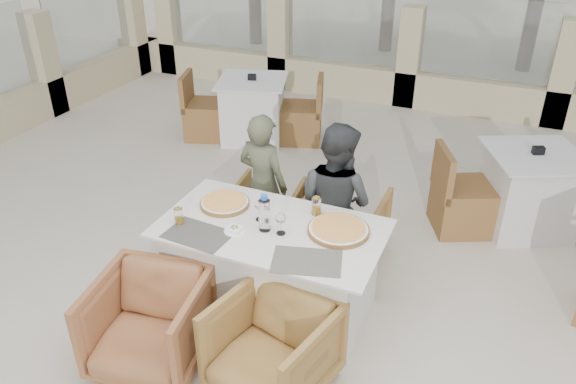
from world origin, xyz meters
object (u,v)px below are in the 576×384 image
at_px(dining_table, 272,271).
at_px(armchair_near_right, 272,347).
at_px(diner_right, 335,203).
at_px(armchair_far_right, 344,225).
at_px(bg_table_b, 528,191).
at_px(armchair_near_left, 150,324).
at_px(olive_dish, 234,229).
at_px(beer_glass_left, 179,216).
at_px(wine_glass_centre, 260,209).
at_px(water_bottle, 264,213).
at_px(beer_glass_right, 316,206).
at_px(diner_left, 263,184).
at_px(wine_glass_near, 281,222).
at_px(armchair_far_left, 268,210).
at_px(pizza_left, 225,203).
at_px(pizza_right, 339,229).
at_px(bg_table_a, 253,110).

xyz_separation_m(dining_table, armchair_near_right, (0.30, -0.65, -0.06)).
bearing_deg(diner_right, armchair_far_right, -72.40).
xyz_separation_m(armchair_near_right, bg_table_b, (1.39, 2.68, 0.06)).
bearing_deg(armchair_near_left, armchair_near_right, 0.28).
bearing_deg(olive_dish, beer_glass_left, -171.24).
distance_m(dining_table, beer_glass_left, 0.80).
relative_size(wine_glass_centre, bg_table_b, 0.11).
distance_m(armchair_near_right, bg_table_b, 3.02).
height_order(water_bottle, olive_dish, water_bottle).
height_order(beer_glass_right, diner_left, diner_left).
relative_size(beer_glass_right, armchair_near_right, 0.19).
xyz_separation_m(beer_glass_right, olive_dish, (-0.44, -0.44, -0.05)).
distance_m(water_bottle, armchair_far_right, 1.17).
xyz_separation_m(beer_glass_left, diner_right, (0.89, 0.86, -0.15)).
xyz_separation_m(armchair_near_left, diner_left, (0.12, 1.55, 0.31)).
bearing_deg(wine_glass_near, diner_left, 122.87).
distance_m(wine_glass_centre, armchair_far_left, 1.11).
relative_size(dining_table, armchair_far_right, 2.36).
xyz_separation_m(pizza_left, armchair_near_left, (-0.09, -0.92, -0.46)).
relative_size(wine_glass_near, beer_glass_left, 1.47).
distance_m(beer_glass_left, olive_dish, 0.42).
bearing_deg(bg_table_b, armchair_far_right, -167.02).
distance_m(beer_glass_right, armchair_far_left, 1.10).
bearing_deg(diner_right, bg_table_b, -116.84).
height_order(dining_table, bg_table_b, same).
bearing_deg(beer_glass_right, pizza_right, -35.85).
relative_size(dining_table, wine_glass_centre, 8.70).
bearing_deg(dining_table, water_bottle, -121.85).
bearing_deg(armchair_near_right, armchair_far_left, 129.54).
bearing_deg(armchair_near_left, diner_right, 52.01).
xyz_separation_m(pizza_right, wine_glass_centre, (-0.57, -0.07, 0.06)).
height_order(beer_glass_right, armchair_far_right, beer_glass_right).
height_order(armchair_near_right, diner_right, diner_right).
bearing_deg(pizza_left, water_bottle, -23.61).
distance_m(armchair_near_right, diner_right, 1.35).
relative_size(beer_glass_left, bg_table_b, 0.08).
relative_size(armchair_far_left, bg_table_b, 0.37).
bearing_deg(diner_left, bg_table_a, -52.25).
distance_m(armchair_near_left, armchair_near_right, 0.85).
bearing_deg(water_bottle, beer_glass_right, 52.60).
relative_size(dining_table, armchair_near_left, 2.18).
bearing_deg(bg_table_a, diner_right, -68.13).
relative_size(wine_glass_centre, bg_table_a, 0.11).
height_order(beer_glass_left, bg_table_b, beer_glass_left).
bearing_deg(armchair_far_left, diner_right, 152.52).
relative_size(olive_dish, bg_table_b, 0.07).
height_order(wine_glass_near, diner_right, diner_right).
bearing_deg(beer_glass_right, armchair_far_right, 86.46).
xyz_separation_m(wine_glass_centre, diner_left, (-0.31, 0.70, -0.22)).
bearing_deg(pizza_left, bg_table_b, 41.40).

